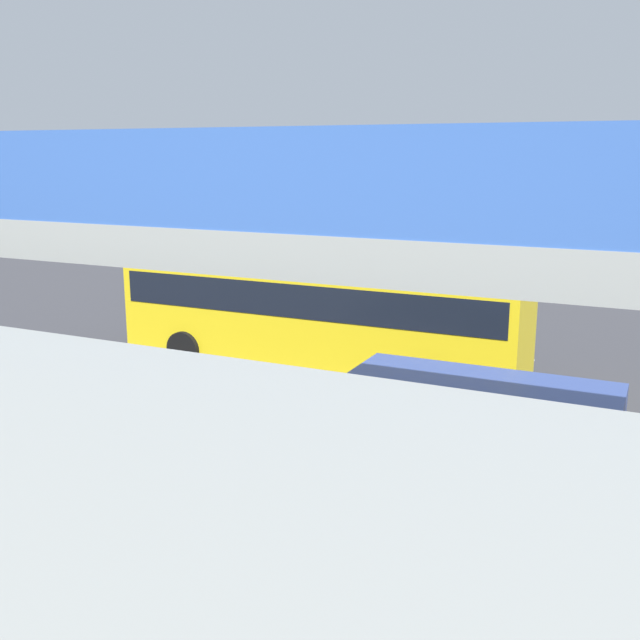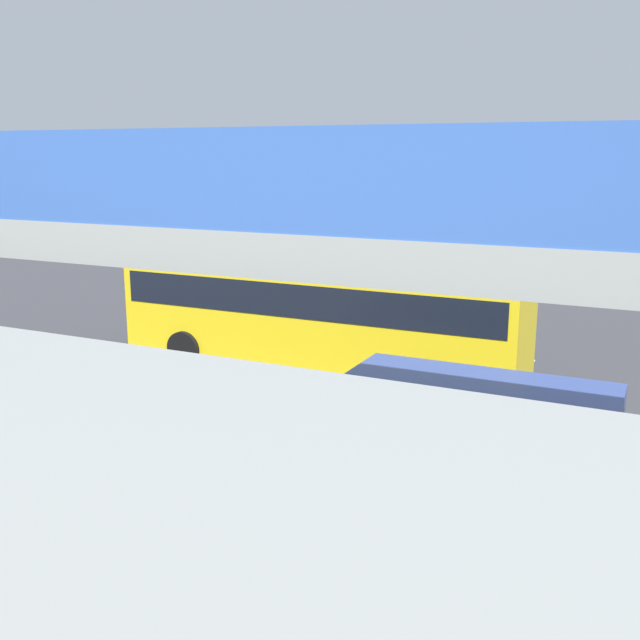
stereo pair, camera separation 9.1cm
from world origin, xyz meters
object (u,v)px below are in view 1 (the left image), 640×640
object	(u,v)px
parked_van	(480,426)
pedestrian	(235,311)
city_bus	(318,306)

from	to	relation	value
parked_van	pedestrian	distance (m)	12.78
city_bus	pedestrian	xyz separation A→B (m)	(4.19, -2.33, -1.00)
parked_van	city_bus	bearing A→B (deg)	-42.88
parked_van	pedestrian	size ratio (longest dim) A/B	2.68
city_bus	pedestrian	world-z (taller)	city_bus
pedestrian	city_bus	bearing A→B (deg)	150.93
pedestrian	parked_van	bearing A→B (deg)	142.26
city_bus	parked_van	world-z (taller)	city_bus
city_bus	pedestrian	bearing A→B (deg)	-29.07
city_bus	parked_van	size ratio (longest dim) A/B	2.40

